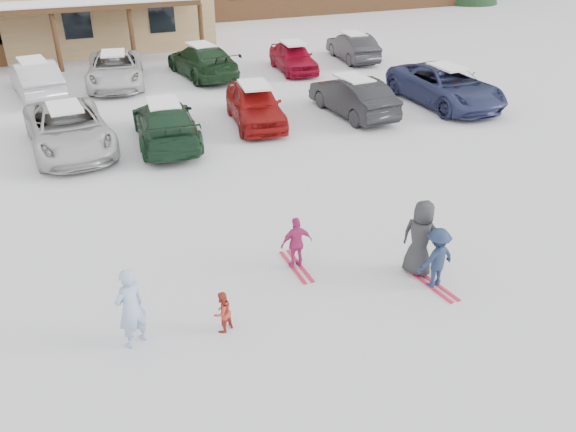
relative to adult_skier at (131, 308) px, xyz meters
name	(u,v)px	position (x,y,z in m)	size (l,w,h in m)	color
ground	(293,279)	(3.49, 0.76, -0.81)	(160.00, 160.00, 0.00)	silver
adult_skier	(131,308)	(0.00, 0.00, 0.00)	(0.59, 0.39, 1.63)	#94A9D2
toddler_red	(222,312)	(1.60, -0.27, -0.38)	(0.42, 0.33, 0.86)	#A92F21
child_navy	(436,258)	(6.16, -0.59, -0.12)	(0.89, 0.51, 1.38)	#1A2743
skis_child_navy	(432,285)	(6.16, -0.59, -0.80)	(0.20, 1.40, 0.03)	#C11B3A
child_magenta	(297,243)	(3.75, 1.17, -0.19)	(0.74, 0.31, 1.26)	#B42669
skis_child_magenta	(296,266)	(3.75, 1.17, -0.80)	(0.20, 1.40, 0.03)	#C11B3A
bystander_dark	(421,238)	(6.13, -0.03, 0.06)	(0.85, 0.56, 1.75)	#27272A
parked_car_2	(69,128)	(-0.39, 10.54, -0.08)	(2.45, 5.31, 1.48)	#BABABA
parked_car_3	(165,123)	(2.68, 9.91, -0.10)	(2.00, 4.91, 1.42)	#173320
parked_car_4	(255,104)	(6.15, 10.61, -0.07)	(1.75, 4.35, 1.48)	maroon
parked_car_5	(353,96)	(9.99, 10.14, -0.09)	(1.54, 4.42, 1.46)	black
parked_car_6	(445,85)	(14.13, 9.90, -0.04)	(2.57, 5.57, 1.55)	navy
parked_car_9	(36,78)	(-1.26, 17.59, -0.05)	(1.62, 4.66, 1.53)	#B5B5BA
parked_car_10	(115,69)	(2.09, 18.02, -0.09)	(2.41, 5.23, 1.45)	silver
parked_car_11	(202,61)	(6.11, 17.94, -0.06)	(2.11, 5.19, 1.51)	#18311A
parked_car_12	(293,57)	(10.51, 17.22, -0.12)	(1.63, 4.06, 1.38)	maroon
parked_car_13	(353,47)	(14.31, 18.13, -0.12)	(1.47, 4.21, 1.39)	black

